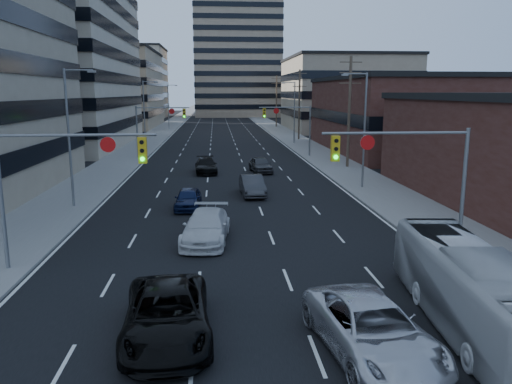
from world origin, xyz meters
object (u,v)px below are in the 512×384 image
at_px(silver_suv, 372,329).
at_px(transit_bus, 471,289).
at_px(black_pickup, 167,314).
at_px(sedan_blue, 188,199).
at_px(white_van, 206,227).

height_order(silver_suv, transit_bus, transit_bus).
relative_size(black_pickup, transit_bus, 0.58).
bearing_deg(black_pickup, transit_bus, -4.98).
distance_m(silver_suv, sedan_blue, 20.16).
distance_m(white_van, sedan_blue, 7.61).
bearing_deg(sedan_blue, black_pickup, -86.74).
xyz_separation_m(transit_bus, sedan_blue, (-9.93, 17.81, -0.68)).
bearing_deg(sedan_blue, silver_suv, -69.45).
bearing_deg(transit_bus, silver_suv, -154.82).
bearing_deg(silver_suv, transit_bus, 12.25).
height_order(white_van, silver_suv, silver_suv).
height_order(silver_suv, sedan_blue, silver_suv).
xyz_separation_m(black_pickup, silver_suv, (6.02, -1.49, 0.01)).
xyz_separation_m(black_pickup, transit_bus, (9.65, -0.15, 0.57)).
height_order(black_pickup, silver_suv, silver_suv).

